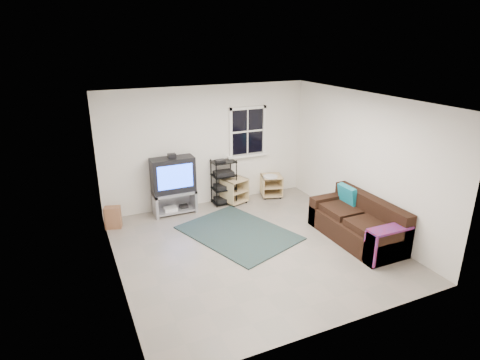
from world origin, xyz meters
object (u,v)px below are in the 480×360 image
av_rack (224,185)px  sofa (358,224)px  side_table_left (233,189)px  side_table_right (271,184)px  tv_unit (173,181)px

av_rack → sofa: bearing=-58.3°
av_rack → sofa: av_rack is taller
av_rack → side_table_left: (0.22, -0.02, -0.14)m
side_table_right → sofa: (0.43, -2.55, 0.01)m
tv_unit → side_table_left: size_ratio=2.18×
side_table_left → sofa: (1.38, -2.57, 0.00)m
tv_unit → side_table_right: (2.32, -0.01, -0.42)m
av_rack → side_table_right: (1.17, -0.04, -0.15)m
side_table_right → sofa: size_ratio=0.30×
side_table_left → sofa: size_ratio=0.32×
tv_unit → sofa: bearing=-42.9°
side_table_right → sofa: sofa is taller
tv_unit → side_table_right: tv_unit is taller
side_table_left → sofa: sofa is taller
tv_unit → side_table_right: bearing=-0.1°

